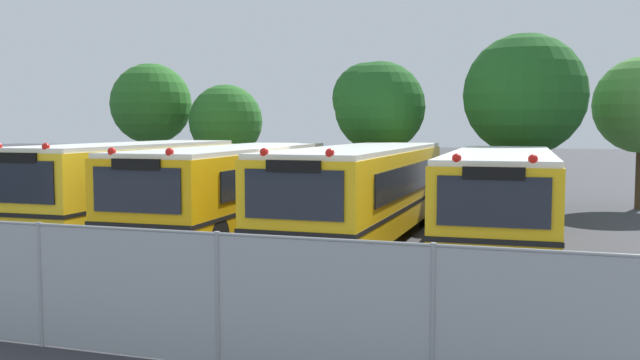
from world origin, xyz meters
TOP-DOWN VIEW (x-y plane):
  - ground_plane at (0.00, 0.00)m, footprint 160.00×160.00m
  - school_bus_0 at (-5.28, 0.04)m, footprint 2.63×9.66m
  - school_bus_1 at (-1.84, -0.17)m, footprint 2.82×10.20m
  - school_bus_2 at (1.88, -0.02)m, footprint 2.66×10.61m
  - school_bus_3 at (5.44, 0.14)m, footprint 2.79×10.11m
  - tree_0 at (-10.61, 9.84)m, footprint 3.66×3.66m
  - tree_1 at (-6.76, 9.70)m, footprint 3.20×3.20m
  - tree_2 at (0.53, 7.22)m, footprint 3.46×3.36m
  - tree_3 at (5.73, 7.57)m, footprint 4.27×4.27m
  - tree_4 at (9.79, 9.87)m, footprint 3.53×3.53m
  - chainlink_fence at (-0.18, -9.92)m, footprint 16.34×0.07m

SIDE VIEW (x-z plane):
  - ground_plane at x=0.00m, z-range 0.00..0.00m
  - chainlink_fence at x=-0.18m, z-range 0.04..1.78m
  - school_bus_3 at x=5.44m, z-range 0.07..2.62m
  - school_bus_1 at x=-1.84m, z-range 0.07..2.68m
  - school_bus_2 at x=1.88m, z-range 0.07..2.71m
  - school_bus_0 at x=-5.28m, z-range 0.07..2.75m
  - tree_1 at x=-6.76m, z-range 0.90..5.76m
  - tree_4 at x=9.79m, z-range 1.00..6.60m
  - tree_2 at x=0.53m, z-range 1.13..6.57m
  - tree_0 at x=-10.61m, z-range 1.10..6.99m
  - tree_3 at x=5.73m, z-range 1.02..7.30m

